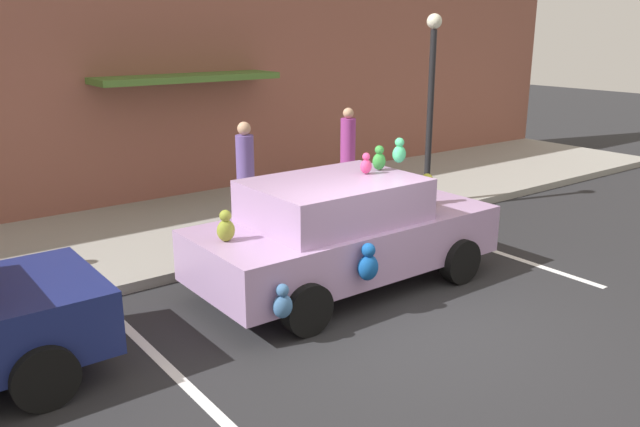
% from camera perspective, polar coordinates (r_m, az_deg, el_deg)
% --- Properties ---
extents(ground_plane, '(60.00, 60.00, 0.00)m').
position_cam_1_polar(ground_plane, '(7.99, 7.50, -9.94)').
color(ground_plane, '#262628').
extents(sidewalk, '(24.00, 4.00, 0.15)m').
position_cam_1_polar(sidewalk, '(11.79, -9.70, -0.94)').
color(sidewalk, gray).
rests_on(sidewalk, ground).
extents(storefront_building, '(24.00, 1.25, 6.40)m').
position_cam_1_polar(storefront_building, '(13.23, -14.80, 14.36)').
color(storefront_building, brown).
rests_on(storefront_building, ground).
extents(parking_stripe_front, '(0.12, 3.60, 0.01)m').
position_cam_1_polar(parking_stripe_front, '(10.77, 15.59, -3.37)').
color(parking_stripe_front, silver).
rests_on(parking_stripe_front, ground).
extents(parking_stripe_rear, '(0.12, 3.60, 0.01)m').
position_cam_1_polar(parking_stripe_rear, '(7.40, -13.82, -12.54)').
color(parking_stripe_rear, silver).
rests_on(parking_stripe_rear, ground).
extents(plush_covered_car, '(4.31, 2.15, 2.00)m').
position_cam_1_polar(plush_covered_car, '(8.86, 2.09, -1.57)').
color(plush_covered_car, '#AE8BBA').
rests_on(plush_covered_car, ground).
extents(teddy_bear_on_sidewalk, '(0.32, 0.27, 0.62)m').
position_cam_1_polar(teddy_bear_on_sidewalk, '(11.25, 0.32, 0.39)').
color(teddy_bear_on_sidewalk, pink).
rests_on(teddy_bear_on_sidewalk, sidewalk).
extents(street_lamp_post, '(0.28, 0.28, 3.58)m').
position_cam_1_polar(street_lamp_post, '(12.53, 9.78, 10.77)').
color(street_lamp_post, black).
rests_on(street_lamp_post, sidewalk).
extents(pedestrian_walking_past, '(0.31, 0.31, 1.79)m').
position_cam_1_polar(pedestrian_walking_past, '(11.31, -6.59, 3.31)').
color(pedestrian_walking_past, '#654E99').
rests_on(pedestrian_walking_past, sidewalk).
extents(pedestrian_by_lamp, '(0.30, 0.30, 1.79)m').
position_cam_1_polar(pedestrian_by_lamp, '(13.18, 2.47, 5.23)').
color(pedestrian_by_lamp, '#993689').
rests_on(pedestrian_by_lamp, sidewalk).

